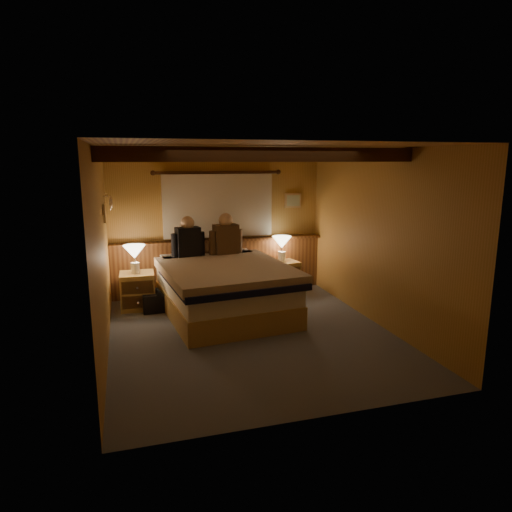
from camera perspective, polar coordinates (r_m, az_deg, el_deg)
name	(u,v)px	position (r m, az deg, el deg)	size (l,w,h in m)	color
floor	(251,334)	(6.11, -0.60, -9.69)	(4.20, 4.20, 0.00)	#50545F
ceiling	(251,147)	(5.69, -0.66, 13.42)	(4.20, 4.20, 0.00)	#DEA753
wall_back	(218,223)	(7.80, -4.79, 4.13)	(3.60, 3.60, 0.00)	#BA8A43
wall_left	(102,252)	(5.58, -18.72, 0.43)	(4.20, 4.20, 0.00)	#BA8A43
wall_right	(377,238)	(6.49, 14.87, 2.20)	(4.20, 4.20, 0.00)	#BA8A43
wall_front	(319,288)	(3.85, 7.82, -4.03)	(3.60, 3.60, 0.00)	#BA8A43
wainscot	(219,265)	(7.87, -4.61, -1.09)	(3.60, 0.23, 0.94)	brown
curtain_window	(218,204)	(7.69, -4.73, 6.43)	(2.18, 0.09, 1.11)	#3F240F
ceiling_beams	(248,155)	(5.83, -1.06, 12.49)	(3.60, 1.65, 0.16)	#3F240F
coat_rail	(109,200)	(7.08, -17.84, 6.62)	(0.05, 0.55, 0.24)	silver
framed_print	(293,201)	(8.11, 4.65, 6.92)	(0.30, 0.04, 0.25)	tan
bed	(224,288)	(6.75, -3.99, -4.06)	(1.92, 2.39, 0.76)	tan
nightstand_left	(138,291)	(7.26, -14.58, -4.23)	(0.53, 0.48, 0.56)	tan
nightstand_right	(283,277)	(7.93, 3.36, -2.58)	(0.57, 0.53, 0.54)	tan
lamp_left	(134,254)	(7.12, -14.96, 0.29)	(0.33, 0.33, 0.43)	white
lamp_right	(282,244)	(7.85, 3.25, 1.54)	(0.33, 0.33, 0.43)	white
person_left	(188,240)	(7.27, -8.50, 2.01)	(0.54, 0.28, 0.66)	black
person_right	(226,237)	(7.39, -3.79, 2.36)	(0.56, 0.29, 0.69)	#48311C
duffel_bag	(158,302)	(7.11, -12.13, -5.60)	(0.48, 0.31, 0.33)	black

